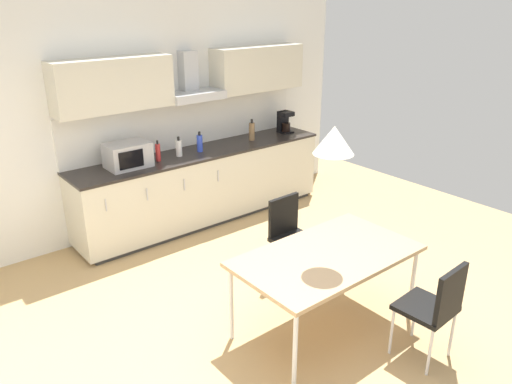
{
  "coord_description": "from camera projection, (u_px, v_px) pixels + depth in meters",
  "views": [
    {
      "loc": [
        -2.44,
        -2.66,
        2.76
      ],
      "look_at": [
        0.35,
        0.77,
        1.0
      ],
      "focal_mm": 35.0,
      "sensor_mm": 36.0,
      "label": 1
    }
  ],
  "objects": [
    {
      "name": "ground_plane",
      "position": [
        280.0,
        333.0,
        4.37
      ],
      "size": [
        8.21,
        8.24,
        0.02
      ],
      "primitive_type": "cube",
      "color": "tan"
    },
    {
      "name": "bottle_white",
      "position": [
        179.0,
        148.0,
        6.01
      ],
      "size": [
        0.08,
        0.08,
        0.24
      ],
      "color": "white",
      "rests_on": "kitchen_counter"
    },
    {
      "name": "upper_wall_cabinets",
      "position": [
        192.0,
        77.0,
        6.04
      ],
      "size": [
        3.37,
        0.4,
        0.57
      ],
      "color": "beige"
    },
    {
      "name": "kitchen_counter",
      "position": [
        204.0,
        185.0,
        6.43
      ],
      "size": [
        3.39,
        0.67,
        0.93
      ],
      "color": "#333333",
      "rests_on": "ground_plane"
    },
    {
      "name": "bottle_red",
      "position": [
        158.0,
        152.0,
        5.84
      ],
      "size": [
        0.06,
        0.06,
        0.25
      ],
      "color": "red",
      "rests_on": "kitchen_counter"
    },
    {
      "name": "microwave",
      "position": [
        128.0,
        155.0,
        5.62
      ],
      "size": [
        0.48,
        0.35,
        0.28
      ],
      "color": "#ADADB2",
      "rests_on": "kitchen_counter"
    },
    {
      "name": "pendant_lamp",
      "position": [
        334.0,
        140.0,
        3.81
      ],
      "size": [
        0.32,
        0.32,
        0.22
      ],
      "primitive_type": "cone",
      "color": "silver"
    },
    {
      "name": "bottle_brown",
      "position": [
        252.0,
        131.0,
        6.67
      ],
      "size": [
        0.08,
        0.08,
        0.29
      ],
      "color": "brown",
      "rests_on": "kitchen_counter"
    },
    {
      "name": "wall_back",
      "position": [
        124.0,
        115.0,
        5.85
      ],
      "size": [
        6.57,
        0.1,
        2.87
      ],
      "primitive_type": "cube",
      "color": "white",
      "rests_on": "ground_plane"
    },
    {
      "name": "backsplash_tile",
      "position": [
        188.0,
        123.0,
        6.37
      ],
      "size": [
        3.37,
        0.02,
        0.58
      ],
      "primitive_type": "cube",
      "color": "silver",
      "rests_on": "kitchen_counter"
    },
    {
      "name": "bottle_blue",
      "position": [
        200.0,
        143.0,
        6.19
      ],
      "size": [
        0.07,
        0.07,
        0.25
      ],
      "color": "blue",
      "rests_on": "kitchen_counter"
    },
    {
      "name": "chair_far_right",
      "position": [
        290.0,
        230.0,
        5.05
      ],
      "size": [
        0.41,
        0.41,
        0.87
      ],
      "color": "black",
      "rests_on": "ground_plane"
    },
    {
      "name": "chair_near_right",
      "position": [
        436.0,
        303.0,
        3.86
      ],
      "size": [
        0.42,
        0.42,
        0.87
      ],
      "color": "black",
      "rests_on": "ground_plane"
    },
    {
      "name": "dining_table",
      "position": [
        327.0,
        258.0,
        4.19
      ],
      "size": [
        1.56,
        0.9,
        0.74
      ],
      "color": "tan",
      "rests_on": "ground_plane"
    },
    {
      "name": "coffee_maker",
      "position": [
        284.0,
        122.0,
        7.05
      ],
      "size": [
        0.18,
        0.19,
        0.3
      ],
      "color": "black",
      "rests_on": "kitchen_counter"
    }
  ]
}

